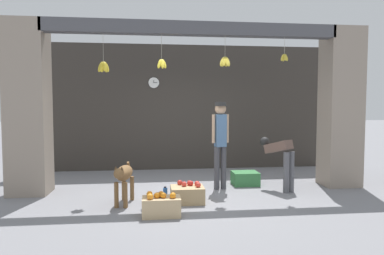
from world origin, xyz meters
TOP-DOWN VIEW (x-y plane):
  - ground_plane at (0.00, 0.00)m, footprint 60.00×60.00m
  - shop_back_wall at (0.00, 2.50)m, footprint 7.35×0.12m
  - shop_pillar_left at (-3.02, 0.30)m, footprint 0.70×0.60m
  - shop_pillar_right at (3.02, 0.30)m, footprint 0.70×0.60m
  - storefront_awning at (-0.02, 0.12)m, footprint 5.45×0.30m
  - dog at (-1.24, -0.60)m, footprint 0.34×0.88m
  - shopkeeper at (0.54, 0.25)m, footprint 0.34×0.29m
  - worker_stooping at (1.67, 0.03)m, footprint 0.50×0.72m
  - fruit_crate_oranges at (-0.64, -1.26)m, footprint 0.56×0.34m
  - fruit_crate_apples at (-0.19, -0.61)m, footprint 0.55×0.43m
  - produce_box_green at (1.12, 0.54)m, footprint 0.52×0.42m
  - water_bottle at (-0.55, -0.39)m, footprint 0.08×0.08m
  - wall_clock at (-0.73, 2.43)m, footprint 0.28×0.03m

SIDE VIEW (x-z plane):
  - ground_plane at x=0.00m, z-range 0.00..0.00m
  - water_bottle at x=-0.55m, z-range -0.01..0.22m
  - produce_box_green at x=1.12m, z-range 0.00..0.27m
  - fruit_crate_apples at x=-0.19m, z-range -0.03..0.32m
  - fruit_crate_oranges at x=-0.64m, z-range -0.02..0.34m
  - dog at x=-1.24m, z-range 0.13..0.82m
  - worker_stooping at x=1.67m, z-range 0.16..1.16m
  - shopkeeper at x=0.54m, z-range 0.16..1.86m
  - shop_back_wall at x=0.00m, z-range 0.00..3.17m
  - shop_pillar_left at x=-3.02m, z-range 0.00..3.17m
  - shop_pillar_right at x=3.02m, z-range 0.00..3.17m
  - wall_clock at x=-0.73m, z-range 2.06..2.35m
  - storefront_awning at x=-0.02m, z-range 2.54..3.49m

